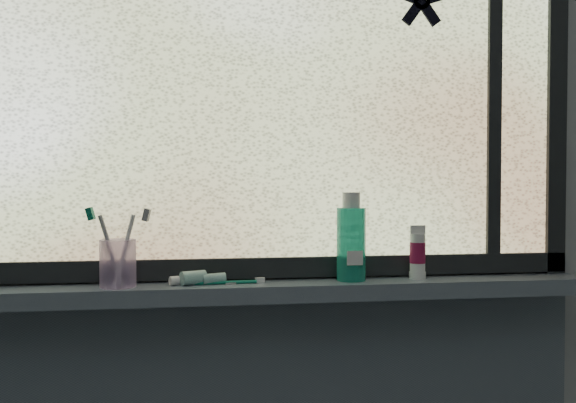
% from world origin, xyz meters
% --- Properties ---
extents(wall_back, '(3.00, 0.01, 2.50)m').
position_xyz_m(wall_back, '(0.00, 1.30, 1.25)').
color(wall_back, '#9EA3A8').
rests_on(wall_back, ground).
extents(windowsill, '(1.62, 0.14, 0.04)m').
position_xyz_m(windowsill, '(0.00, 1.23, 1.00)').
color(windowsill, '#525E6D').
rests_on(windowsill, wall_back).
extents(window_pane, '(1.50, 0.01, 1.00)m').
position_xyz_m(window_pane, '(0.00, 1.28, 1.53)').
color(window_pane, silver).
rests_on(window_pane, wall_back).
extents(frame_bottom, '(1.60, 0.03, 0.05)m').
position_xyz_m(frame_bottom, '(0.00, 1.28, 1.05)').
color(frame_bottom, black).
rests_on(frame_bottom, windowsill).
extents(frame_right, '(0.05, 0.03, 1.10)m').
position_xyz_m(frame_right, '(0.78, 1.28, 1.53)').
color(frame_right, black).
rests_on(frame_right, wall_back).
extents(frame_mullion, '(0.03, 0.03, 1.00)m').
position_xyz_m(frame_mullion, '(0.60, 1.28, 1.53)').
color(frame_mullion, black).
rests_on(frame_mullion, wall_back).
extents(starfish_sticker, '(0.15, 0.02, 0.15)m').
position_xyz_m(starfish_sticker, '(0.40, 1.27, 1.72)').
color(starfish_sticker, black).
rests_on(starfish_sticker, window_pane).
extents(toothpaste_tube, '(0.19, 0.10, 0.03)m').
position_xyz_m(toothpaste_tube, '(-0.16, 1.22, 1.04)').
color(toothpaste_tube, silver).
rests_on(toothpaste_tube, windowsill).
extents(toothbrush_cup, '(0.10, 0.10, 0.11)m').
position_xyz_m(toothbrush_cup, '(-0.35, 1.22, 1.07)').
color(toothbrush_cup, '#CCADE5').
rests_on(toothbrush_cup, windowsill).
extents(toothbrush_lying, '(0.18, 0.02, 0.01)m').
position_xyz_m(toothbrush_lying, '(-0.10, 1.22, 1.03)').
color(toothbrush_lying, '#0C7056').
rests_on(toothbrush_lying, windowsill).
extents(mouthwash_bottle, '(0.09, 0.09, 0.18)m').
position_xyz_m(mouthwash_bottle, '(0.21, 1.23, 1.13)').
color(mouthwash_bottle, '#21AE92').
rests_on(mouthwash_bottle, windowsill).
extents(cream_tube, '(0.05, 0.05, 0.10)m').
position_xyz_m(cream_tube, '(0.38, 1.23, 1.09)').
color(cream_tube, silver).
rests_on(cream_tube, windowsill).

